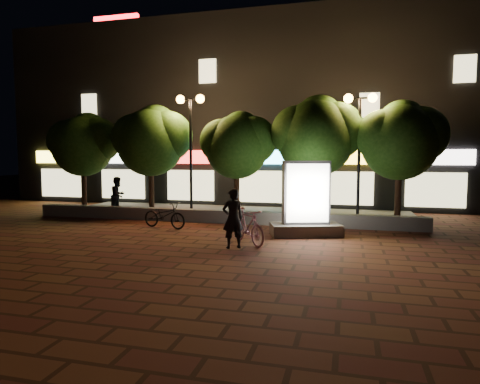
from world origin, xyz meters
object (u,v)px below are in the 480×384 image
(tree_far_left, at_px, (84,142))
(rider, at_px, (233,218))
(ad_kiosk, at_px, (306,205))
(tree_left, at_px, (152,138))
(street_lamp_left, at_px, (191,124))
(scooter_pink, at_px, (248,226))
(street_lamp_right, at_px, (360,124))
(pedestrian, at_px, (118,195))
(tree_right, at_px, (317,133))
(scooter_parked, at_px, (165,215))
(tree_mid, at_px, (238,143))
(tree_far_right, at_px, (401,137))

(tree_far_left, relative_size, rider, 2.67)
(ad_kiosk, height_order, rider, ad_kiosk)
(tree_left, relative_size, rider, 2.82)
(street_lamp_left, xyz_separation_m, scooter_pink, (3.71, -4.90, -3.48))
(tree_left, bearing_deg, scooter_pink, -42.37)
(street_lamp_right, xyz_separation_m, pedestrian, (-10.33, -0.41, -2.99))
(tree_right, height_order, scooter_parked, tree_right)
(tree_right, bearing_deg, tree_far_left, -180.00)
(tree_right, relative_size, pedestrian, 3.07)
(ad_kiosk, bearing_deg, scooter_parked, 179.46)
(scooter_pink, relative_size, rider, 1.06)
(ad_kiosk, distance_m, rider, 3.13)
(tree_mid, bearing_deg, tree_far_left, 180.00)
(tree_left, distance_m, scooter_pink, 8.19)
(tree_far_left, relative_size, tree_far_right, 0.97)
(tree_right, xyz_separation_m, scooter_parked, (-5.28, -3.18, -3.08))
(tree_far_left, distance_m, scooter_parked, 6.97)
(ad_kiosk, xyz_separation_m, scooter_parked, (-5.17, 0.05, -0.53))
(tree_left, relative_size, street_lamp_left, 0.94)
(tree_far_right, relative_size, scooter_parked, 2.59)
(tree_mid, xyz_separation_m, pedestrian, (-5.38, -0.68, -2.31))
(scooter_pink, bearing_deg, street_lamp_left, 83.28)
(ad_kiosk, bearing_deg, pedestrian, 163.46)
(tree_left, distance_m, street_lamp_right, 8.96)
(tree_mid, bearing_deg, tree_left, 180.00)
(ad_kiosk, xyz_separation_m, rider, (-1.83, -2.53, -0.14))
(scooter_pink, bearing_deg, tree_mid, 63.97)
(tree_mid, bearing_deg, ad_kiosk, -45.21)
(tree_left, xyz_separation_m, scooter_pink, (5.66, -5.16, -2.90))
(street_lamp_right, bearing_deg, tree_left, 178.32)
(scooter_pink, height_order, rider, rider)
(tree_far_left, bearing_deg, pedestrian, -17.70)
(tree_far_left, distance_m, pedestrian, 3.26)
(rider, bearing_deg, scooter_parked, -70.45)
(tree_right, distance_m, street_lamp_left, 5.38)
(tree_left, height_order, tree_far_right, tree_left)
(street_lamp_left, bearing_deg, tree_mid, 7.31)
(tree_right, distance_m, scooter_pink, 6.20)
(street_lamp_left, xyz_separation_m, scooter_parked, (0.08, -2.91, -3.54))
(ad_kiosk, bearing_deg, tree_far_right, 44.33)
(street_lamp_left, relative_size, scooter_parked, 2.81)
(rider, bearing_deg, tree_mid, -109.38)
(street_lamp_left, height_order, street_lamp_right, street_lamp_left)
(tree_far_left, xyz_separation_m, tree_right, (10.80, 0.00, 0.27))
(street_lamp_left, bearing_deg, rider, -58.06)
(tree_mid, xyz_separation_m, street_lamp_left, (-2.05, -0.26, 0.81))
(tree_left, distance_m, street_lamp_left, 2.05)
(tree_mid, relative_size, ad_kiosk, 1.76)
(scooter_pink, height_order, pedestrian, pedestrian)
(street_lamp_left, height_order, ad_kiosk, street_lamp_left)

